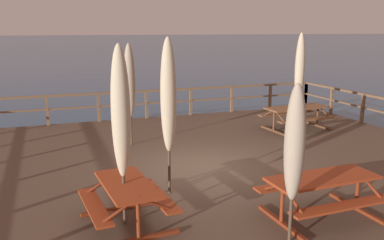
% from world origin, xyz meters
% --- Properties ---
extents(ground_plane, '(600.00, 600.00, 0.00)m').
position_xyz_m(ground_plane, '(0.00, 0.00, 0.00)').
color(ground_plane, navy).
extents(wooden_deck, '(14.58, 12.34, 0.78)m').
position_xyz_m(wooden_deck, '(0.00, 0.00, 0.39)').
color(wooden_deck, brown).
rests_on(wooden_deck, ground).
extents(railing_waterside_far, '(14.38, 0.10, 1.09)m').
position_xyz_m(railing_waterside_far, '(-0.00, 6.02, 1.53)').
color(railing_waterside_far, brown).
rests_on(railing_waterside_far, wooden_deck).
extents(picnic_table_front_right, '(2.30, 1.56, 0.78)m').
position_xyz_m(picnic_table_front_right, '(4.40, 2.64, 1.35)').
color(picnic_table_front_right, brown).
rests_on(picnic_table_front_right, wooden_deck).
extents(picnic_table_mid_centre, '(2.06, 1.46, 0.78)m').
position_xyz_m(picnic_table_mid_centre, '(0.97, -3.24, 1.35)').
color(picnic_table_mid_centre, '#993819').
rests_on(picnic_table_mid_centre, wooden_deck).
extents(picnic_table_back_right, '(1.53, 1.75, 0.78)m').
position_xyz_m(picnic_table_back_right, '(-2.37, -2.36, 1.33)').
color(picnic_table_back_right, '#993819').
rests_on(picnic_table_back_right, wooden_deck).
extents(patio_umbrella_tall_back_right, '(0.32, 0.32, 3.23)m').
position_xyz_m(patio_umbrella_tall_back_right, '(4.38, 2.58, 2.84)').
color(patio_umbrella_tall_back_right, '#4C3828').
rests_on(patio_umbrella_tall_back_right, wooden_deck).
extents(patio_umbrella_tall_mid_left, '(0.32, 0.32, 3.20)m').
position_xyz_m(patio_umbrella_tall_mid_left, '(-1.29, -1.26, 2.82)').
color(patio_umbrella_tall_mid_left, '#4C3828').
rests_on(patio_umbrella_tall_mid_left, wooden_deck).
extents(patio_umbrella_short_back, '(0.32, 0.32, 3.12)m').
position_xyz_m(patio_umbrella_short_back, '(-2.42, -2.34, 2.77)').
color(patio_umbrella_short_back, '#4C3828').
rests_on(patio_umbrella_short_back, wooden_deck).
extents(patio_umbrella_short_front, '(0.32, 0.32, 2.96)m').
position_xyz_m(patio_umbrella_short_front, '(-1.29, 2.61, 2.66)').
color(patio_umbrella_short_front, '#4C3828').
rests_on(patio_umbrella_short_front, wooden_deck).
extents(patio_umbrella_tall_back_left, '(0.32, 0.32, 2.57)m').
position_xyz_m(patio_umbrella_tall_back_left, '(-0.06, -3.84, 2.41)').
color(patio_umbrella_tall_back_left, '#4C3828').
rests_on(patio_umbrella_tall_back_left, wooden_deck).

